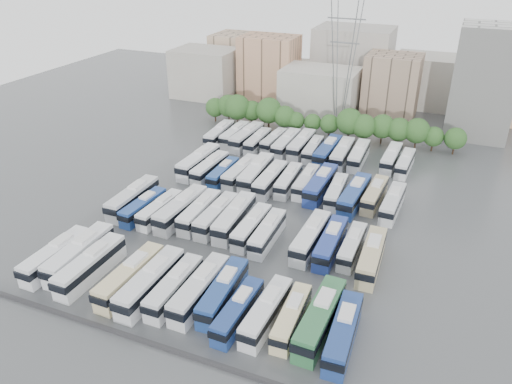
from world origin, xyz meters
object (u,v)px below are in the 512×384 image
at_px(bus_r0_s13, 343,332).
at_px(bus_r1_s10, 311,237).
at_px(bus_r0_s9, 238,311).
at_px(bus_r1_s13, 372,256).
at_px(bus_r3_s2, 247,137).
at_px(bus_r0_s7, 200,289).
at_px(bus_r0_s2, 91,265).
at_px(bus_r0_s6, 174,287).
at_px(bus_r3_s12, 391,158).
at_px(bus_r0_s11, 292,317).
at_px(bus_r2_s7, 288,180).
at_px(bus_r2_s2, 210,168).
at_px(bus_r2_s6, 270,179).
at_px(bus_r2_s12, 375,194).
at_px(bus_r1_s2, 160,209).
at_px(bus_r0_s0, 56,255).
at_px(bus_r2_s10, 336,192).
at_px(bus_r2_s8, 306,182).
at_px(bus_r3_s13, 405,163).
at_px(bus_r2_s1, 199,162).
at_px(bus_r3_s5, 286,144).
at_px(bus_r0_s1, 79,254).
at_px(bus_r3_s1, 235,135).
at_px(bus_r1_s4, 199,212).
at_px(apartment_tower, 484,82).
at_px(bus_r1_s5, 217,215).
at_px(bus_r3_s10, 359,155).
at_px(bus_r2_s5, 256,173).
at_px(bus_r1_s12, 352,246).
at_px(bus_r0_s5, 151,282).
at_px(bus_r2_s13, 393,203).
at_px(bus_r3_s0, 219,134).
at_px(bus_r0_s4, 130,276).
at_px(bus_r0_s10, 266,312).
at_px(bus_r3_s3, 258,141).
at_px(bus_r3_s4, 274,141).
at_px(bus_r2_s3, 223,173).
at_px(bus_r1_s8, 267,233).
at_px(bus_r2_s4, 241,172).
at_px(bus_r3_s7, 313,149).
at_px(bus_r0_s12, 320,318).
at_px(bus_r3_s9, 342,153).
at_px(bus_r2_s9, 321,184).
at_px(bus_r1_s11, 331,243).

xyz_separation_m(bus_r0_s13, bus_r1_s10, (-9.73, 18.56, 0.06)).
height_order(bus_r0_s9, bus_r1_s13, bus_r1_s13).
bearing_deg(bus_r3_s2, bus_r0_s7, -70.31).
relative_size(bus_r0_s2, bus_r1_s13, 1.03).
relative_size(bus_r0_s6, bus_r3_s12, 1.00).
bearing_deg(bus_r0_s11, bus_r2_s7, 107.96).
distance_m(bus_r2_s2, bus_r3_s12, 38.27).
relative_size(bus_r2_s6, bus_r2_s12, 1.07).
relative_size(bus_r1_s2, bus_r1_s13, 0.89).
relative_size(bus_r0_s0, bus_r2_s10, 1.11).
height_order(bus_r2_s8, bus_r3_s13, bus_r2_s8).
bearing_deg(bus_r2_s1, bus_r3_s5, 53.21).
distance_m(bus_r0_s1, bus_r0_s13, 39.74).
height_order(bus_r0_s13, bus_r2_s1, bus_r2_s1).
height_order(bus_r3_s1, bus_r3_s12, bus_r3_s12).
bearing_deg(bus_r1_s4, bus_r0_s0, -124.77).
xyz_separation_m(apartment_tower, bus_r1_s10, (-22.33, -63.53, -11.04)).
height_order(bus_r0_s0, bus_r3_s12, bus_r0_s0).
bearing_deg(bus_r0_s7, bus_r1_s5, 110.65).
bearing_deg(bus_r3_s10, bus_r2_s5, -135.40).
height_order(bus_r0_s13, bus_r3_s10, bus_r0_s13).
relative_size(bus_r1_s5, bus_r1_s12, 1.14).
distance_m(bus_r0_s5, bus_r2_s1, 40.21).
height_order(bus_r0_s5, bus_r2_s13, bus_r0_s5).
relative_size(bus_r0_s2, bus_r1_s4, 1.08).
bearing_deg(bus_r3_s0, bus_r2_s10, -31.57).
height_order(bus_r0_s0, bus_r0_s4, bus_r0_s4).
height_order(apartment_tower, bus_r0_s10, apartment_tower).
relative_size(bus_r1_s10, bus_r2_s13, 1.06).
bearing_deg(bus_r2_s13, bus_r0_s10, -103.80).
distance_m(bus_r2_s1, bus_r3_s3, 17.35).
distance_m(bus_r1_s13, bus_r3_s4, 48.39).
relative_size(bus_r0_s10, bus_r3_s10, 0.97).
bearing_deg(bus_r2_s3, bus_r2_s13, -0.89).
relative_size(bus_r0_s2, bus_r1_s8, 1.13).
height_order(bus_r2_s4, bus_r2_s13, bus_r2_s4).
bearing_deg(bus_r0_s0, bus_r1_s10, 30.67).
relative_size(bus_r0_s6, bus_r0_s10, 1.01).
bearing_deg(bus_r0_s2, bus_r0_s4, 0.91).
relative_size(bus_r3_s0, bus_r3_s7, 1.13).
bearing_deg(bus_r0_s9, bus_r0_s4, 179.94).
distance_m(bus_r0_s9, bus_r2_s6, 37.68).
xyz_separation_m(bus_r0_s0, bus_r0_s12, (39.60, 1.86, 0.13)).
bearing_deg(bus_r1_s5, bus_r1_s10, -1.27).
bearing_deg(bus_r2_s1, bus_r3_s9, 32.72).
bearing_deg(bus_r0_s2, bus_r0_s12, 3.74).
distance_m(bus_r2_s6, bus_r3_s1, 25.68).
bearing_deg(bus_r2_s13, bus_r0_s4, -127.76).
bearing_deg(bus_r2_s9, bus_r0_s1, -124.69).
distance_m(bus_r1_s11, bus_r3_s7, 37.74).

